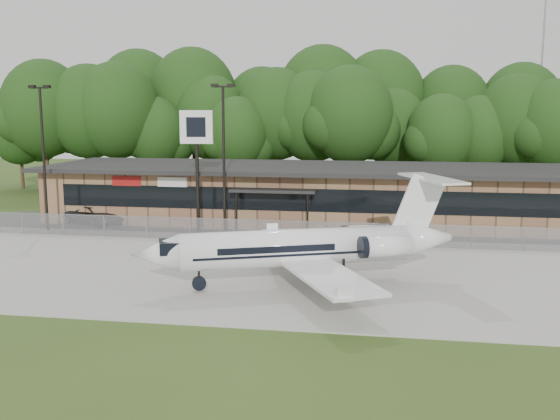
% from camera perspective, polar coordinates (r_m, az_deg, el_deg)
% --- Properties ---
extents(ground, '(160.00, 160.00, 0.00)m').
position_cam_1_polar(ground, '(25.94, -3.38, -10.02)').
color(ground, '#2E491A').
rests_on(ground, ground).
extents(apron, '(64.00, 18.00, 0.08)m').
position_cam_1_polar(apron, '(33.44, -0.35, -5.55)').
color(apron, '#9E9B93').
rests_on(apron, ground).
extents(parking_lot, '(50.00, 9.00, 0.06)m').
position_cam_1_polar(parking_lot, '(44.55, 2.15, -1.88)').
color(parking_lot, '#383835').
rests_on(parking_lot, ground).
extents(terminal, '(41.00, 11.65, 4.30)m').
position_cam_1_polar(terminal, '(48.56, 2.82, 1.59)').
color(terminal, '#926F49').
rests_on(terminal, ground).
extents(fence, '(46.00, 0.04, 1.52)m').
position_cam_1_polar(fence, '(40.03, 1.34, -2.03)').
color(fence, gray).
rests_on(fence, ground).
extents(treeline, '(72.00, 12.00, 15.00)m').
position_cam_1_polar(treeline, '(66.13, 4.68, 8.18)').
color(treeline, '#1A320F').
rests_on(treeline, ground).
extents(radio_mast, '(0.20, 0.20, 25.00)m').
position_cam_1_polar(radio_mast, '(73.88, 22.77, 11.48)').
color(radio_mast, gray).
rests_on(radio_mast, ground).
extents(light_pole_left, '(1.55, 0.30, 10.23)m').
position_cam_1_polar(light_pole_left, '(46.79, -20.85, 5.41)').
color(light_pole_left, black).
rests_on(light_pole_left, ground).
extents(light_pole_mid, '(1.55, 0.30, 10.23)m').
position_cam_1_polar(light_pole_mid, '(41.81, -5.17, 5.59)').
color(light_pole_mid, black).
rests_on(light_pole_mid, ground).
extents(business_jet, '(15.64, 13.97, 5.36)m').
position_cam_1_polar(business_jet, '(30.19, 2.54, -3.49)').
color(business_jet, white).
rests_on(business_jet, ground).
extents(suv, '(5.66, 4.05, 1.43)m').
position_cam_1_polar(suv, '(48.88, -16.59, -0.46)').
color(suv, '#313133').
rests_on(suv, ground).
extents(pole_sign, '(2.24, 0.43, 8.51)m').
position_cam_1_polar(pole_sign, '(42.59, -7.63, 6.34)').
color(pole_sign, black).
rests_on(pole_sign, ground).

